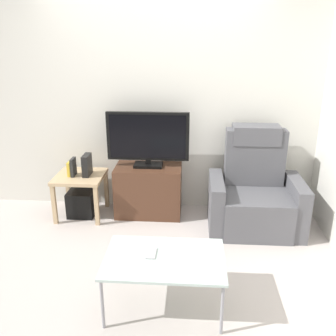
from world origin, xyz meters
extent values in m
plane|color=#BCB2AD|center=(0.00, 0.00, 0.00)|extent=(6.40, 6.40, 0.00)
cube|color=silver|center=(0.00, 1.13, 1.30)|extent=(6.40, 0.06, 2.60)
cube|color=#4C2D1E|center=(-0.07, 0.85, 0.29)|extent=(0.75, 0.44, 0.58)
cube|color=black|center=(-0.07, 0.64, 0.41)|extent=(0.69, 0.02, 0.02)
cube|color=black|center=(-0.07, 0.69, 0.44)|extent=(0.34, 0.11, 0.04)
cube|color=black|center=(-0.07, 0.87, 0.60)|extent=(0.32, 0.20, 0.03)
cube|color=black|center=(-0.07, 0.87, 0.64)|extent=(0.06, 0.04, 0.05)
cube|color=black|center=(-0.07, 0.87, 0.93)|extent=(0.92, 0.05, 0.54)
cube|color=black|center=(-0.07, 0.84, 0.93)|extent=(0.84, 0.01, 0.49)
cube|color=#515156|center=(1.12, 0.57, 0.21)|extent=(0.70, 0.72, 0.42)
cube|color=#515156|center=(1.12, 0.84, 0.73)|extent=(0.64, 0.20, 0.62)
cube|color=#515156|center=(1.12, 0.86, 0.98)|extent=(0.50, 0.26, 0.20)
cube|color=#515156|center=(0.70, 0.57, 0.28)|extent=(0.14, 0.68, 0.56)
cube|color=#515156|center=(1.54, 0.57, 0.28)|extent=(0.14, 0.68, 0.56)
cube|color=tan|center=(-0.84, 0.76, 0.48)|extent=(0.54, 0.54, 0.04)
cube|color=tan|center=(-1.08, 0.53, 0.23)|extent=(0.04, 0.04, 0.46)
cube|color=tan|center=(-0.60, 0.53, 0.23)|extent=(0.04, 0.04, 0.46)
cube|color=tan|center=(-1.08, 1.00, 0.23)|extent=(0.04, 0.04, 0.46)
cube|color=tan|center=(-0.60, 1.00, 0.23)|extent=(0.04, 0.04, 0.46)
cube|color=black|center=(-0.84, 0.76, 0.15)|extent=(0.30, 0.30, 0.30)
cube|color=gold|center=(-0.94, 0.74, 0.58)|extent=(0.03, 0.12, 0.16)
cube|color=#262626|center=(-0.90, 0.74, 0.60)|extent=(0.03, 0.14, 0.20)
cube|color=black|center=(-0.75, 0.77, 0.62)|extent=(0.07, 0.20, 0.24)
cube|color=#B2C6C1|center=(0.24, -0.73, 0.42)|extent=(0.90, 0.60, 0.02)
cylinder|color=gray|center=(-0.18, -1.00, 0.21)|extent=(0.02, 0.02, 0.41)
cylinder|color=gray|center=(0.66, -1.00, 0.21)|extent=(0.02, 0.02, 0.41)
cylinder|color=gray|center=(-0.18, -0.46, 0.21)|extent=(0.02, 0.02, 0.41)
cylinder|color=gray|center=(0.66, -0.46, 0.21)|extent=(0.02, 0.02, 0.41)
cube|color=#B7B7BC|center=(0.14, -0.68, 0.44)|extent=(0.07, 0.15, 0.01)
camera|label=1|loc=(0.43, -3.10, 2.00)|focal=39.77mm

